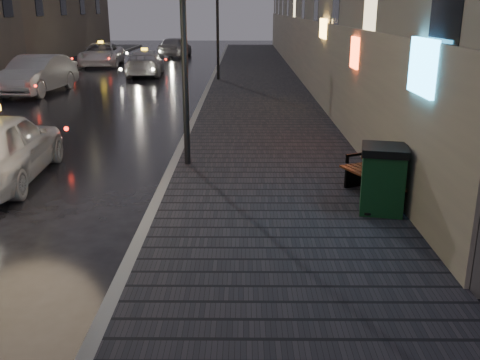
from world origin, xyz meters
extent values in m
plane|color=black|center=(0.00, 0.00, 0.00)|extent=(120.00, 120.00, 0.00)
cube|color=black|center=(3.90, 21.00, 0.07)|extent=(4.60, 58.00, 0.15)
cube|color=slate|center=(1.50, 21.00, 0.07)|extent=(0.20, 58.00, 0.15)
cube|color=black|center=(-8.70, 21.00, 0.07)|extent=(2.40, 58.00, 0.15)
cube|color=slate|center=(-7.40, 21.00, 0.07)|extent=(0.20, 58.00, 0.15)
cylinder|color=black|center=(1.85, 6.00, 2.65)|extent=(0.14, 0.14, 5.00)
cylinder|color=black|center=(1.85, 22.00, 2.65)|extent=(0.14, 0.14, 5.00)
cube|color=black|center=(6.17, 2.91, 0.35)|extent=(0.49, 0.27, 0.41)
cube|color=black|center=(6.37, 3.00, 0.71)|extent=(0.08, 0.08, 0.71)
cube|color=black|center=(6.12, 2.89, 0.84)|extent=(0.41, 0.23, 0.05)
cube|color=black|center=(5.53, 4.30, 0.35)|extent=(0.49, 0.27, 0.41)
cube|color=black|center=(5.73, 4.39, 0.71)|extent=(0.08, 0.08, 0.71)
cube|color=black|center=(5.48, 4.27, 0.84)|extent=(0.41, 0.23, 0.05)
cube|color=#3D1D0D|center=(5.85, 3.60, 0.59)|extent=(1.34, 1.93, 0.04)
cube|color=#3D1D0D|center=(6.07, 3.70, 0.88)|extent=(0.80, 1.68, 0.41)
cube|color=#0E3217|center=(5.71, 2.88, 0.70)|extent=(0.88, 0.88, 1.09)
cube|color=black|center=(5.71, 2.88, 1.31)|extent=(0.95, 0.95, 0.14)
imported|color=#9D9EA5|center=(-6.18, 18.08, 0.85)|extent=(2.29, 5.29, 1.69)
imported|color=silver|center=(-2.49, 24.87, 0.71)|extent=(2.36, 5.03, 1.42)
imported|color=silver|center=(-6.42, 30.50, 0.75)|extent=(2.93, 5.56, 1.49)
imported|color=gray|center=(-2.28, 37.22, 0.79)|extent=(2.49, 4.84, 1.58)
camera|label=1|loc=(3.20, -6.34, 3.71)|focal=40.00mm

